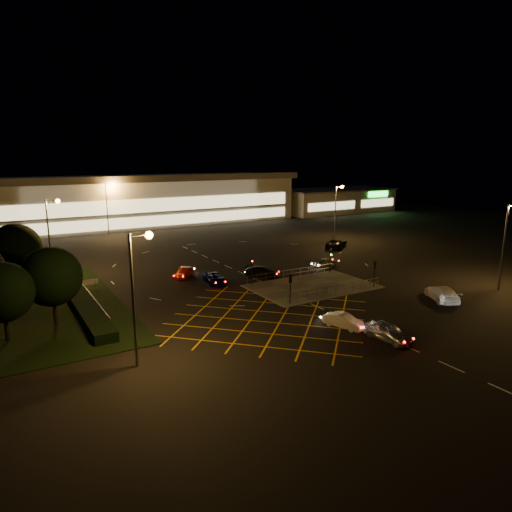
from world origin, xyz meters
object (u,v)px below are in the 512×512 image
signal_nw (252,267)px  signal_ne (330,256)px  car_near_silver (388,332)px  car_approach_white (442,293)px  car_east_grey (336,243)px  signal_sw (290,283)px  signal_se (374,268)px  car_left_blue (215,278)px  car_far_dkgrey (262,272)px  car_circ_red (184,273)px  car_queue_white (344,321)px  car_right_silver (326,262)px

signal_nw → signal_ne: same height
car_near_silver → car_approach_white: (13.21, 4.79, 0.03)m
car_east_grey → car_approach_white: size_ratio=1.02×
car_east_grey → signal_sw: bearing=96.6°
signal_se → car_left_blue: bearing=-36.5°
signal_nw → car_left_blue: (-3.26, 3.29, -1.74)m
signal_se → car_near_silver: 15.94m
car_far_dkgrey → car_approach_white: 21.60m
car_near_silver → car_circ_red: car_near_silver is taller
car_circ_red → car_east_grey: 29.86m
car_left_blue → signal_ne: bearing=-4.4°
car_left_blue → car_queue_white: bearing=-71.3°
signal_nw → car_right_silver: (13.75, 3.04, -1.74)m
car_queue_white → car_circ_red: bearing=85.2°
signal_ne → car_east_grey: (12.06, 12.83, -1.60)m
car_near_silver → car_far_dkgrey: (1.61, 23.01, -0.10)m
signal_sw → signal_se: bearing=-180.0°
car_circ_red → signal_nw: bearing=-13.7°
car_far_dkgrey → car_right_silver: bearing=-43.6°
car_circ_red → signal_sw: bearing=-29.2°
signal_nw → car_left_blue: 4.95m
signal_se → car_approach_white: 7.93m
signal_sw → signal_se: same height
car_right_silver → signal_sw: bearing=120.9°
car_approach_white → car_left_blue: bearing=-16.3°
signal_ne → car_circ_red: 19.19m
car_queue_white → car_right_silver: (13.32, 18.92, -0.00)m
signal_nw → car_near_silver: 20.14m
car_left_blue → car_right_silver: 17.01m
car_right_silver → car_east_grey: size_ratio=0.67×
car_east_grey → car_queue_white: bearing=106.3°
car_right_silver → car_far_dkgrey: bearing=82.3°
signal_sw → car_near_silver: bearing=97.8°
signal_se → signal_nw: size_ratio=1.00×
car_right_silver → signal_nw: bearing=94.6°
car_near_silver → car_approach_white: bearing=14.2°
signal_se → signal_nw: (-12.00, 7.99, 0.00)m
signal_se → car_left_blue: 19.06m
signal_sw → car_left_blue: signal_sw is taller
signal_sw → car_approach_white: signal_sw is taller
signal_se → car_east_grey: size_ratio=0.57×
car_left_blue → car_east_grey: car_east_grey is taller
car_far_dkgrey → car_right_silver: (10.48, 0.03, -0.03)m
signal_ne → car_circ_red: signal_ne is taller
car_east_grey → car_approach_white: (-9.19, -28.05, 0.02)m
car_queue_white → car_far_dkgrey: (2.84, 18.89, 0.03)m
car_right_silver → car_east_grey: 14.22m
signal_nw → car_circ_red: 9.75m
signal_sw → car_queue_white: signal_sw is taller
signal_sw → car_right_silver: signal_sw is taller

